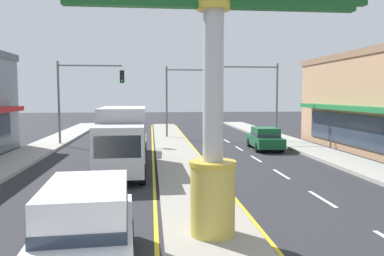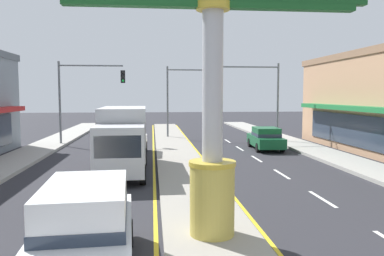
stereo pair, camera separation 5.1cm
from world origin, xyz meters
name	(u,v)px [view 1 (the left image)]	position (x,y,z in m)	size (l,w,h in m)	color
median_strip	(179,159)	(0.00, 18.00, 0.07)	(2.54, 52.00, 0.14)	gray
sidewalk_right	(347,162)	(9.14, 16.00, 0.09)	(2.55, 60.00, 0.18)	#9E9B93
lane_markings	(180,164)	(0.00, 16.65, 0.00)	(9.28, 52.00, 0.01)	silver
district_sign	(213,72)	(0.00, 5.76, 4.32)	(7.93, 1.21, 7.44)	gold
traffic_light_left_side	(83,88)	(-6.50, 25.24, 4.25)	(4.86, 0.46, 6.20)	slate
traffic_light_right_side	(255,88)	(6.50, 25.41, 4.25)	(4.86, 0.46, 6.20)	slate
traffic_light_median_far	(184,90)	(1.30, 29.37, 4.19)	(4.20, 0.46, 6.20)	slate
box_truck_near_right_lane	(122,137)	(-2.95, 14.97, 1.69)	(2.33, 6.94, 3.12)	silver
sedan_near_left_lane	(265,138)	(6.22, 21.72, 0.79)	(2.02, 4.39, 1.53)	#14562D
suv_mid_left_lane	(86,229)	(-2.92, 4.09, 0.98)	(2.17, 4.70, 1.90)	white
suv_kerb_right	(129,139)	(-2.92, 20.27, 0.98)	(2.10, 4.67, 1.90)	white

